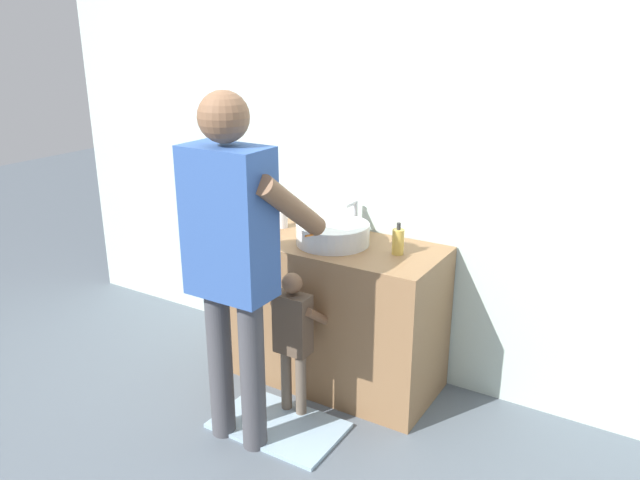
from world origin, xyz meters
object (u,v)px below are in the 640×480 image
at_px(toothbrush_cup, 282,218).
at_px(soap_bottle, 398,241).
at_px(child_toddler, 294,332).
at_px(adult_parent, 232,244).

xyz_separation_m(toothbrush_cup, soap_bottle, (0.75, -0.06, 0.01)).
bearing_deg(toothbrush_cup, soap_bottle, -4.61).
xyz_separation_m(child_toddler, adult_parent, (-0.11, -0.30, 0.53)).
xyz_separation_m(soap_bottle, child_toddler, (-0.36, -0.42, -0.42)).
distance_m(soap_bottle, child_toddler, 0.69).
bearing_deg(toothbrush_cup, child_toddler, -50.45).
bearing_deg(soap_bottle, toothbrush_cup, 175.39).
height_order(toothbrush_cup, adult_parent, adult_parent).
relative_size(toothbrush_cup, child_toddler, 0.26).
relative_size(soap_bottle, adult_parent, 0.10).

